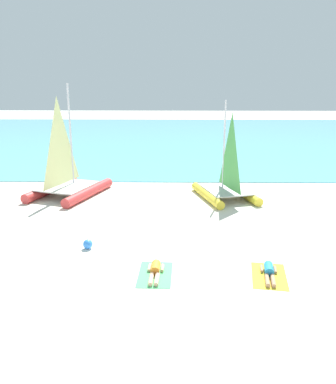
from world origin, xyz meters
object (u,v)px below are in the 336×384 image
(sailboat_red, at_px, (67,180))
(towel_right, at_px, (269,276))
(towel_left, at_px, (155,274))
(sunbather_right, at_px, (269,271))
(sunbather_left, at_px, (155,270))
(beach_ball, at_px, (88,244))
(sailboat_yellow, at_px, (226,185))

(sailboat_red, distance_m, towel_right, 13.01)
(sailboat_red, height_order, towel_right, sailboat_red)
(sailboat_red, relative_size, towel_left, 3.15)
(sunbather_right, bearing_deg, sunbather_left, -172.04)
(sunbather_left, distance_m, beach_ball, 3.33)
(towel_left, distance_m, sunbather_right, 3.74)
(towel_right, bearing_deg, sunbather_left, 178.48)
(sunbather_right, distance_m, beach_ball, 6.71)
(sunbather_left, xyz_separation_m, sunbather_right, (3.73, -0.03, 0.00))
(sailboat_red, xyz_separation_m, sunbather_left, (5.23, -9.29, -0.76))
(sunbather_right, xyz_separation_m, beach_ball, (-6.39, 2.05, 0.05))
(towel_left, height_order, sunbather_left, sunbather_left)
(beach_ball, bearing_deg, sailboat_yellow, 48.77)
(sailboat_yellow, bearing_deg, towel_right, -103.49)
(sunbather_left, height_order, sunbather_right, same)
(towel_right, relative_size, beach_ball, 5.17)
(towel_left, bearing_deg, sunbather_left, 88.32)
(towel_left, bearing_deg, sailboat_yellow, 69.37)
(sailboat_red, height_order, beach_ball, sailboat_red)
(sailboat_yellow, relative_size, sunbather_right, 3.28)
(sailboat_red, relative_size, sunbather_left, 3.83)
(beach_ball, bearing_deg, sunbather_right, -17.80)
(sunbather_left, bearing_deg, sailboat_yellow, 70.92)
(sunbather_left, height_order, towel_right, sunbather_left)
(sailboat_yellow, xyz_separation_m, sunbather_right, (0.37, -8.92, -0.64))
(sunbather_left, xyz_separation_m, beach_ball, (-2.65, 2.02, 0.05))
(sunbather_left, bearing_deg, sunbather_right, 1.18)
(towel_left, xyz_separation_m, sunbather_left, (0.00, 0.07, 0.13))
(sunbather_right, bearing_deg, sailboat_red, 142.35)
(towel_right, distance_m, beach_ball, 6.72)
(sailboat_red, xyz_separation_m, beach_ball, (2.58, -7.27, -0.71))
(sailboat_yellow, bearing_deg, beach_ball, -147.01)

